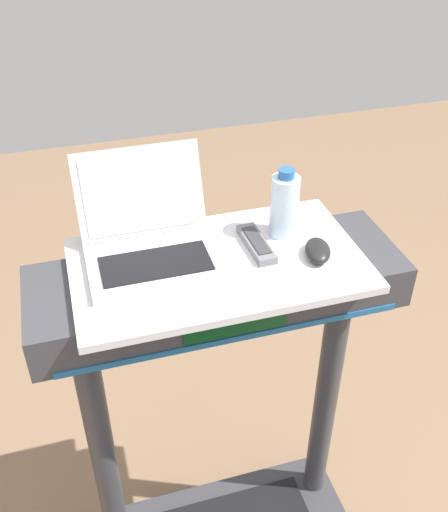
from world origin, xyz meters
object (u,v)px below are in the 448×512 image
(laptop, at_px, (150,239))
(computer_mouse, at_px, (318,250))
(water_bottle, at_px, (284,205))
(tv_remote, at_px, (256,244))

(laptop, height_order, computer_mouse, laptop)
(water_bottle, distance_m, tv_remote, 0.12)
(water_bottle, relative_size, tv_remote, 1.11)
(computer_mouse, distance_m, tv_remote, 0.15)
(tv_remote, bearing_deg, computer_mouse, -30.93)
(computer_mouse, height_order, tv_remote, computer_mouse)
(laptop, bearing_deg, computer_mouse, -13.10)
(computer_mouse, distance_m, water_bottle, 0.14)
(computer_mouse, xyz_separation_m, water_bottle, (-0.04, 0.12, 0.07))
(laptop, relative_size, tv_remote, 1.89)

